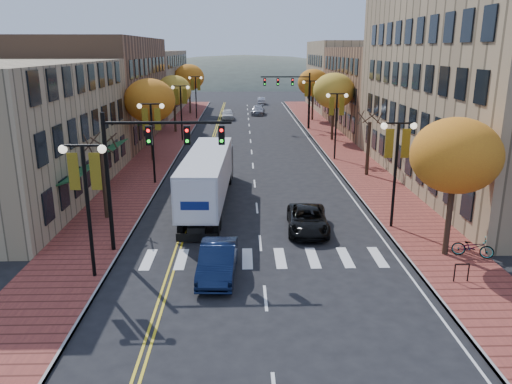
{
  "coord_description": "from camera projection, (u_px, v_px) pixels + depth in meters",
  "views": [
    {
      "loc": [
        -0.89,
        -20.41,
        9.84
      ],
      "look_at": [
        -0.17,
        6.08,
        2.2
      ],
      "focal_mm": 35.0,
      "sensor_mm": 36.0,
      "label": 1
    }
  ],
  "objects": [
    {
      "name": "tree_right_a",
      "position": [
        456.0,
        156.0,
        23.11
      ],
      "size": [
        4.16,
        4.16,
        6.69
      ],
      "color": "#382619",
      "rests_on": "sidewalk_right"
    },
    {
      "name": "sidewalk_left",
      "position": [
        167.0,
        143.0,
        53.31
      ],
      "size": [
        4.0,
        85.0,
        0.15
      ],
      "primitive_type": "cube",
      "color": "brown",
      "rests_on": "ground"
    },
    {
      "name": "car_far_white",
      "position": [
        228.0,
        114.0,
        71.69
      ],
      "size": [
        1.92,
        4.4,
        1.48
      ],
      "primitive_type": "imported",
      "rotation": [
        0.0,
        0.0,
        0.04
      ],
      "color": "silver",
      "rests_on": "ground"
    },
    {
      "name": "navy_sedan",
      "position": [
        218.0,
        261.0,
        22.22
      ],
      "size": [
        1.75,
        4.55,
        1.48
      ],
      "primitive_type": "imported",
      "rotation": [
        0.0,
        0.0,
        -0.04
      ],
      "color": "black",
      "rests_on": "ground"
    },
    {
      "name": "building_right_mid",
      "position": [
        398.0,
        89.0,
        61.8
      ],
      "size": [
        15.0,
        24.0,
        10.0
      ],
      "primitive_type": "cube",
      "color": "brown",
      "rests_on": "ground"
    },
    {
      "name": "tree_left_a",
      "position": [
        104.0,
        183.0,
        29.18
      ],
      "size": [
        0.28,
        0.28,
        4.2
      ],
      "color": "#382619",
      "rests_on": "sidewalk_left"
    },
    {
      "name": "semi_truck",
      "position": [
        209.0,
        173.0,
        32.09
      ],
      "size": [
        2.87,
        14.6,
        3.63
      ],
      "rotation": [
        0.0,
        0.0,
        -0.04
      ],
      "color": "black",
      "rests_on": "ground"
    },
    {
      "name": "building_right_far",
      "position": [
        359.0,
        76.0,
        82.79
      ],
      "size": [
        15.0,
        20.0,
        11.0
      ],
      "primitive_type": "cube",
      "color": "#9E8966",
      "rests_on": "ground"
    },
    {
      "name": "lamp_left_b",
      "position": [
        152.0,
        128.0,
        36.34
      ],
      "size": [
        1.96,
        0.36,
        6.05
      ],
      "color": "black",
      "rests_on": "ground"
    },
    {
      "name": "building_left_mid",
      "position": [
        96.0,
        89.0,
        54.96
      ],
      "size": [
        12.0,
        24.0,
        11.0
      ],
      "primitive_type": "cube",
      "color": "brown",
      "rests_on": "ground"
    },
    {
      "name": "traffic_mast_far",
      "position": [
        294.0,
        90.0,
        61.47
      ],
      "size": [
        6.1,
        0.34,
        7.0
      ],
      "color": "black",
      "rests_on": "ground"
    },
    {
      "name": "bicycle",
      "position": [
        473.0,
        247.0,
        24.0
      ],
      "size": [
        2.02,
        1.34,
        1.0
      ],
      "primitive_type": "imported",
      "rotation": [
        0.0,
        0.0,
        1.18
      ],
      "color": "gray",
      "rests_on": "sidewalk_right"
    },
    {
      "name": "lamp_left_d",
      "position": [
        196.0,
        89.0,
        70.91
      ],
      "size": [
        1.96,
        0.36,
        6.05
      ],
      "color": "black",
      "rests_on": "ground"
    },
    {
      "name": "building_right_near",
      "position": [
        509.0,
        82.0,
        36.13
      ],
      "size": [
        15.0,
        28.0,
        15.0
      ],
      "primitive_type": "cube",
      "color": "#997F5B",
      "rests_on": "ground"
    },
    {
      "name": "car_far_oncoming",
      "position": [
        261.0,
        101.0,
        91.44
      ],
      "size": [
        1.37,
        3.88,
        1.28
      ],
      "primitive_type": "imported",
      "rotation": [
        0.0,
        0.0,
        3.14
      ],
      "color": "#B7B7BF",
      "rests_on": "ground"
    },
    {
      "name": "lamp_left_a",
      "position": [
        86.0,
        186.0,
        20.97
      ],
      "size": [
        1.96,
        0.36,
        6.05
      ],
      "color": "black",
      "rests_on": "ground"
    },
    {
      "name": "building_left_near",
      "position": [
        0.0,
        132.0,
        33.15
      ],
      "size": [
        12.0,
        22.0,
        9.0
      ],
      "primitive_type": "cube",
      "color": "#9E8966",
      "rests_on": "ground"
    },
    {
      "name": "tree_right_c",
      "position": [
        334.0,
        91.0,
        53.74
      ],
      "size": [
        4.48,
        4.48,
        7.21
      ],
      "color": "#382619",
      "rests_on": "sidewalk_right"
    },
    {
      "name": "tree_right_b",
      "position": [
        368.0,
        149.0,
        39.26
      ],
      "size": [
        0.28,
        0.28,
        4.2
      ],
      "color": "#382619",
      "rests_on": "sidewalk_right"
    },
    {
      "name": "tree_right_d",
      "position": [
        313.0,
        83.0,
        69.15
      ],
      "size": [
        4.35,
        4.35,
        7.0
      ],
      "color": "#382619",
      "rests_on": "sidewalk_right"
    },
    {
      "name": "black_suv",
      "position": [
        308.0,
        220.0,
        27.79
      ],
      "size": [
        2.49,
        4.9,
        1.33
      ],
      "primitive_type": "imported",
      "rotation": [
        0.0,
        0.0,
        -0.06
      ],
      "color": "black",
      "rests_on": "ground"
    },
    {
      "name": "lamp_right_c",
      "position": [
        310.0,
        95.0,
        61.7
      ],
      "size": [
        1.96,
        0.36,
        6.05
      ],
      "color": "black",
      "rests_on": "ground"
    },
    {
      "name": "ground",
      "position": [
        263.0,
        277.0,
        22.35
      ],
      "size": [
        200.0,
        200.0,
        0.0
      ],
      "primitive_type": "plane",
      "color": "black",
      "rests_on": "ground"
    },
    {
      "name": "lamp_right_b",
      "position": [
        336.0,
        113.0,
        44.41
      ],
      "size": [
        1.96,
        0.36,
        6.05
      ],
      "color": "black",
      "rests_on": "ground"
    },
    {
      "name": "lamp_right_a",
      "position": [
        397.0,
        154.0,
        27.13
      ],
      "size": [
        1.96,
        0.36,
        6.05
      ],
      "color": "black",
      "rests_on": "ground"
    },
    {
      "name": "tree_left_d",
      "position": [
        189.0,
        77.0,
        76.28
      ],
      "size": [
        4.61,
        4.61,
        7.42
      ],
      "color": "#382619",
      "rests_on": "sidewalk_left"
    },
    {
      "name": "building_left_far",
      "position": [
        141.0,
        82.0,
        79.18
      ],
      "size": [
        12.0,
        26.0,
        9.5
      ],
      "primitive_type": "cube",
      "color": "#9E8966",
      "rests_on": "ground"
    },
    {
      "name": "lamp_left_c",
      "position": [
        181.0,
        102.0,
        53.63
      ],
      "size": [
        1.96,
        0.36,
        6.05
      ],
      "color": "black",
      "rests_on": "ground"
    },
    {
      "name": "tree_left_b",
      "position": [
        150.0,
        101.0,
        43.66
      ],
      "size": [
        4.48,
        4.48,
        7.21
      ],
      "color": "#382619",
      "rests_on": "sidewalk_left"
    },
    {
      "name": "tree_left_c",
      "position": [
        174.0,
        90.0,
        59.14
      ],
      "size": [
        4.16,
        4.16,
        6.69
      ],
      "color": "#382619",
      "rests_on": "sidewalk_left"
    },
    {
      "name": "sidewalk_right",
      "position": [
        334.0,
        143.0,
        53.79
      ],
      "size": [
        4.0,
        85.0,
        0.15
      ],
      "primitive_type": "cube",
      "color": "brown",
      "rests_on": "ground"
    },
    {
      "name": "traffic_mast_near",
      "position": [
        146.0,
        156.0,
        23.73
      ],
      "size": [
        6.1,
        0.35,
        7.0
      ],
      "color": "black",
      "rests_on": "ground"
    },
    {
      "name": "car_far_silver",
      "position": [
        258.0,
        110.0,
        76.93
      ],
      "size": [
        2.41,
        4.93,
        1.38
      ],
      "primitive_type": "imported",
      "rotation": [
        0.0,
        0.0,
        -0.1
      ],
      "color": "#98989F",
      "rests_on": "ground"
    }
  ]
}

